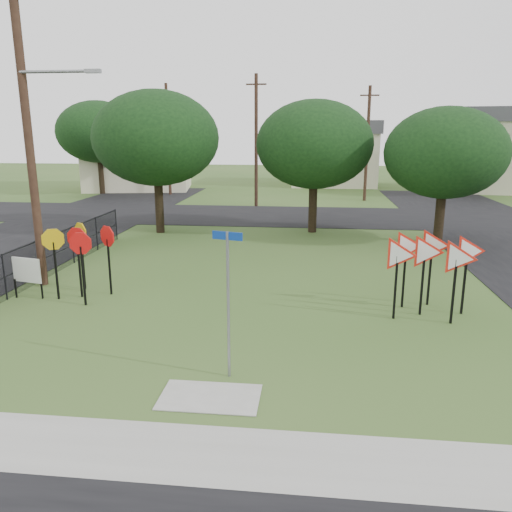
{
  "coord_description": "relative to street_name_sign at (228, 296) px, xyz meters",
  "views": [
    {
      "loc": [
        1.92,
        -11.25,
        5.18
      ],
      "look_at": [
        0.33,
        3.0,
        1.6
      ],
      "focal_mm": 35.0,
      "sensor_mm": 36.0,
      "label": 1
    }
  ],
  "objects": [
    {
      "name": "ground",
      "position": [
        -0.24,
        1.46,
        -1.83
      ],
      "size": [
        140.0,
        140.0,
        0.0
      ],
      "primitive_type": "plane",
      "color": "#32521E"
    },
    {
      "name": "sidewalk",
      "position": [
        -0.24,
        -2.74,
        -1.82
      ],
      "size": [
        30.0,
        1.6,
        0.02
      ],
      "primitive_type": "cube",
      "color": "gray",
      "rests_on": "ground"
    },
    {
      "name": "planting_strip",
      "position": [
        -0.24,
        -3.94,
        -1.82
      ],
      "size": [
        30.0,
        0.8,
        0.02
      ],
      "primitive_type": "cube",
      "color": "#32521E",
      "rests_on": "ground"
    },
    {
      "name": "street_left",
      "position": [
        -12.24,
        11.46,
        -1.82
      ],
      "size": [
        8.0,
        50.0,
        0.02
      ],
      "primitive_type": "cube",
      "color": "black",
      "rests_on": "ground"
    },
    {
      "name": "street_far",
      "position": [
        -0.24,
        21.46,
        -1.82
      ],
      "size": [
        60.0,
        8.0,
        0.02
      ],
      "primitive_type": "cube",
      "color": "black",
      "rests_on": "ground"
    },
    {
      "name": "curb_pad",
      "position": [
        -0.24,
        -0.94,
        -1.82
      ],
      "size": [
        2.0,
        1.2,
        0.02
      ],
      "primitive_type": "cube",
      "color": "gray",
      "rests_on": "ground"
    },
    {
      "name": "street_name_sign",
      "position": [
        0.0,
        0.0,
        0.0
      ],
      "size": [
        0.65,
        0.19,
        3.21
      ],
      "color": "gray",
      "rests_on": "ground"
    },
    {
      "name": "stop_sign_cluster",
      "position": [
        -5.53,
        4.83,
        -0.11
      ],
      "size": [
        2.11,
        1.84,
        2.3
      ],
      "color": "black",
      "rests_on": "ground"
    },
    {
      "name": "yield_sign_cluster",
      "position": [
        5.1,
        4.47,
        -0.06
      ],
      "size": [
        3.07,
        1.81,
        2.41
      ],
      "color": "black",
      "rests_on": "ground"
    },
    {
      "name": "info_board",
      "position": [
        -7.22,
        4.49,
        -0.94
      ],
      "size": [
        1.05,
        0.27,
        1.33
      ],
      "color": "black",
      "rests_on": "ground"
    },
    {
      "name": "utility_pole_main",
      "position": [
        -7.47,
        5.95,
        3.38
      ],
      "size": [
        3.55,
        0.33,
        10.0
      ],
      "color": "#3E281C",
      "rests_on": "ground"
    },
    {
      "name": "far_pole_a",
      "position": [
        -2.24,
        25.46,
        2.77
      ],
      "size": [
        1.4,
        0.24,
        9.0
      ],
      "color": "#3E281C",
      "rests_on": "ground"
    },
    {
      "name": "far_pole_b",
      "position": [
        5.76,
        29.46,
        2.52
      ],
      "size": [
        1.4,
        0.24,
        8.5
      ],
      "color": "#3E281C",
      "rests_on": "ground"
    },
    {
      "name": "far_pole_c",
      "position": [
        -10.24,
        31.46,
        2.77
      ],
      "size": [
        1.4,
        0.24,
        9.0
      ],
      "color": "#3E281C",
      "rests_on": "ground"
    },
    {
      "name": "fence_run",
      "position": [
        -7.84,
        7.71,
        -1.04
      ],
      "size": [
        0.05,
        11.55,
        1.5
      ],
      "color": "black",
      "rests_on": "ground"
    },
    {
      "name": "house_left",
      "position": [
        -14.24,
        35.46,
        1.82
      ],
      "size": [
        10.58,
        8.88,
        7.2
      ],
      "color": "beige",
      "rests_on": "ground"
    },
    {
      "name": "house_mid",
      "position": [
        3.76,
        41.46,
        1.32
      ],
      "size": [
        8.4,
        8.4,
        6.2
      ],
      "color": "beige",
      "rests_on": "ground"
    },
    {
      "name": "house_right",
      "position": [
        17.76,
        37.46,
        1.82
      ],
      "size": [
        8.3,
        8.3,
        7.2
      ],
      "color": "beige",
      "rests_on": "ground"
    },
    {
      "name": "tree_near_left",
      "position": [
        -6.24,
        15.46,
        3.03
      ],
      "size": [
        6.4,
        6.4,
        7.27
      ],
      "color": "black",
      "rests_on": "ground"
    },
    {
      "name": "tree_near_mid",
      "position": [
        1.76,
        16.46,
        2.71
      ],
      "size": [
        6.0,
        6.0,
        6.8
      ],
      "color": "black",
      "rests_on": "ground"
    },
    {
      "name": "tree_near_right",
      "position": [
        7.76,
        14.46,
        2.4
      ],
      "size": [
        5.6,
        5.6,
        6.33
      ],
      "color": "black",
      "rests_on": "ground"
    },
    {
      "name": "tree_far_left",
      "position": [
        -16.24,
        31.46,
        3.34
      ],
      "size": [
        6.8,
        6.8,
        7.73
      ],
      "color": "black",
      "rests_on": "ground"
    },
    {
      "name": "tree_far_right",
      "position": [
        13.76,
        33.46,
        2.71
      ],
      "size": [
        6.0,
        6.0,
        6.8
      ],
      "color": "black",
      "rests_on": "ground"
    }
  ]
}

